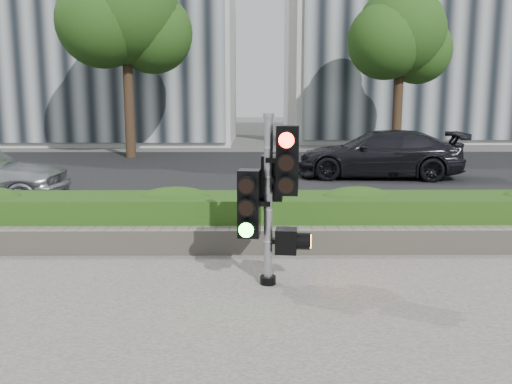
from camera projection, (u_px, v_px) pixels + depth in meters
ground at (259, 306)px, 5.62m from camera, size 120.00×120.00×0.00m
road at (254, 174)px, 15.47m from camera, size 60.00×13.00×0.02m
curb at (256, 229)px, 8.71m from camera, size 60.00×0.25×0.12m
stone_wall at (257, 240)px, 7.46m from camera, size 12.00×0.32×0.34m
hedge at (257, 218)px, 8.07m from camera, size 12.00×1.00×0.68m
building_right at (455, 27)px, 29.33m from camera, size 18.00×10.00×12.00m
tree_left at (126, 15)px, 19.08m from camera, size 4.61×4.03×7.34m
tree_right at (400, 35)px, 20.23m from camera, size 4.10×3.58×6.53m
traffic_signal at (271, 191)px, 6.05m from camera, size 0.69×0.53×1.94m
car_dark at (378, 154)px, 14.62m from camera, size 4.57×2.21×1.28m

